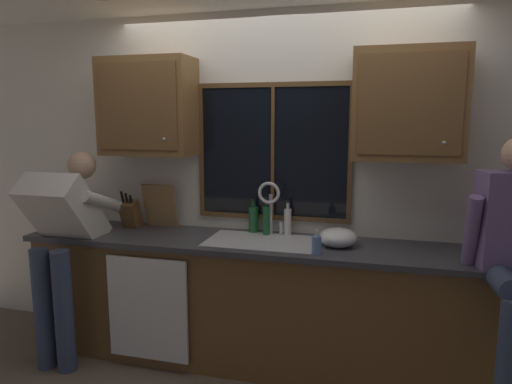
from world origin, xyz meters
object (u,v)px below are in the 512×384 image
(soap_dispenser, at_px, (316,245))
(bottle_tall_clear, at_px, (288,221))
(person_standing, at_px, (64,234))
(cutting_board, at_px, (160,206))
(mixing_bowl, at_px, (338,238))
(bottle_green_glass, at_px, (266,220))
(knife_block, at_px, (131,214))
(bottle_amber_small, at_px, (254,219))

(soap_dispenser, xyz_separation_m, bottle_tall_clear, (-0.27, 0.43, 0.04))
(person_standing, height_order, soap_dispenser, person_standing)
(person_standing, bearing_deg, cutting_board, 45.20)
(mixing_bowl, relative_size, bottle_green_glass, 0.93)
(mixing_bowl, bearing_deg, knife_block, 176.27)
(soap_dispenser, bearing_deg, cutting_board, 161.81)
(soap_dispenser, distance_m, bottle_green_glass, 0.58)
(soap_dispenser, distance_m, bottle_tall_clear, 0.51)
(soap_dispenser, bearing_deg, bottle_green_glass, 137.18)
(soap_dispenser, relative_size, bottle_amber_small, 0.66)
(mixing_bowl, bearing_deg, bottle_tall_clear, 152.36)
(cutting_board, distance_m, mixing_bowl, 1.44)
(bottle_tall_clear, bearing_deg, person_standing, -161.42)
(cutting_board, distance_m, bottle_tall_clear, 1.03)
(bottle_tall_clear, bearing_deg, bottle_green_glass, -165.73)
(bottle_green_glass, bearing_deg, bottle_tall_clear, 14.27)
(bottle_tall_clear, distance_m, bottle_amber_small, 0.27)
(bottle_tall_clear, bearing_deg, cutting_board, -179.69)
(cutting_board, height_order, soap_dispenser, cutting_board)
(mixing_bowl, distance_m, soap_dispenser, 0.26)
(mixing_bowl, xyz_separation_m, soap_dispenser, (-0.12, -0.23, 0.01))
(cutting_board, xyz_separation_m, soap_dispenser, (1.30, -0.43, -0.11))
(person_standing, height_order, knife_block, person_standing)
(cutting_board, bearing_deg, knife_block, -156.36)
(soap_dispenser, height_order, bottle_tall_clear, bottle_tall_clear)
(person_standing, distance_m, bottle_green_glass, 1.47)
(mixing_bowl, height_order, bottle_tall_clear, bottle_tall_clear)
(knife_block, height_order, soap_dispenser, knife_block)
(bottle_green_glass, relative_size, bottle_tall_clear, 1.09)
(cutting_board, relative_size, bottle_tall_clear, 1.37)
(person_standing, xyz_separation_m, bottle_amber_small, (1.27, 0.53, 0.07))
(person_standing, height_order, bottle_tall_clear, person_standing)
(soap_dispenser, bearing_deg, person_standing, -177.35)
(person_standing, xyz_separation_m, mixing_bowl, (1.93, 0.31, 0.03))
(bottle_green_glass, xyz_separation_m, bottle_tall_clear, (0.15, 0.04, -0.01))
(soap_dispenser, bearing_deg, bottle_tall_clear, 122.08)
(person_standing, xyz_separation_m, cutting_board, (0.51, 0.51, 0.14))
(knife_block, distance_m, cutting_board, 0.24)
(soap_dispenser, relative_size, bottle_green_glass, 0.59)
(bottle_amber_small, bearing_deg, cutting_board, -178.30)
(knife_block, distance_m, bottle_tall_clear, 1.24)
(knife_block, height_order, cutting_board, cutting_board)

